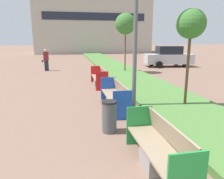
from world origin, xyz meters
The scene contains 10 objects.
planter_grass_strip centered at (3.20, 12.00, 0.09)m, with size 2.80×120.00×0.18m.
building_backdrop centered at (4.00, 40.61, 5.48)m, with size 19.90×7.44×10.95m.
bench_green_frame centered at (0.94, 3.48, 0.37)m, with size 0.65×2.21×0.94m.
bench_blue_frame centered at (0.94, 7.41, 0.38)m, with size 0.65×2.48×0.94m.
bench_red_frame centered at (0.94, 11.41, 0.37)m, with size 0.65×2.30×0.94m.
litter_bin centered at (0.32, 5.38, 0.44)m, with size 0.42×0.42×0.87m.
sapling_tree_near centered at (3.46, 6.92, 2.95)m, with size 1.01×1.01×3.49m.
sapling_tree_far centered at (3.46, 15.60, 3.51)m, with size 1.49×1.49×4.28m.
pedestrian_walking centered at (-2.38, 17.85, 0.87)m, with size 0.53×0.24×1.72m.
parked_car_distant centered at (8.28, 18.42, 0.91)m, with size 4.40×2.32×1.86m.
Camera 1 is at (-0.71, -0.11, 2.49)m, focal length 35.00 mm.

